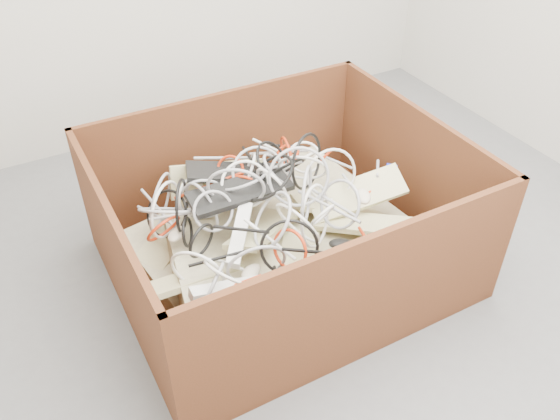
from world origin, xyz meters
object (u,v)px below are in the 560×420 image
power_strip_left (239,234)px  power_strip_right (230,289)px  cardboard_box (278,244)px  vga_plug (391,169)px

power_strip_left → power_strip_right: bearing=-176.9°
cardboard_box → power_strip_right: 0.49m
power_strip_right → vga_plug: same height
power_strip_right → power_strip_left: bearing=60.7°
vga_plug → cardboard_box: bearing=-143.9°
cardboard_box → power_strip_right: bearing=-139.1°
cardboard_box → power_strip_left: (-0.22, -0.11, 0.22)m
cardboard_box → power_strip_left: bearing=-153.8°
power_strip_right → vga_plug: bearing=22.4°
cardboard_box → vga_plug: 0.58m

